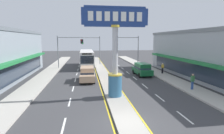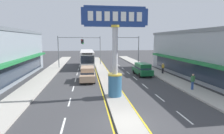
{
  "view_description": "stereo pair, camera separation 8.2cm",
  "coord_description": "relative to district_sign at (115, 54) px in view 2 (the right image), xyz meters",
  "views": [
    {
      "loc": [
        -2.67,
        -10.8,
        5.48
      ],
      "look_at": [
        0.04,
        7.79,
        2.6
      ],
      "focal_mm": 28.69,
      "sensor_mm": 36.0,
      "label": 1
    },
    {
      "loc": [
        -2.59,
        -10.81,
        5.48
      ],
      "look_at": [
        0.04,
        7.79,
        2.6
      ],
      "focal_mm": 28.69,
      "sensor_mm": 36.0,
      "label": 2
    }
  ],
  "objects": [
    {
      "name": "bus_far_right_lane",
      "position": [
        -2.55,
        20.03,
        -2.27
      ],
      "size": [
        2.65,
        11.22,
        3.26
      ],
      "color": "silver",
      "rests_on": "ground"
    },
    {
      "name": "sidewalk_right",
      "position": [
        8.83,
        10.47,
        -4.05
      ],
      "size": [
        2.67,
        60.0,
        0.18
      ],
      "primitive_type": "cube",
      "color": "#ADA89E",
      "rests_on": "ground"
    },
    {
      "name": "lane_markings",
      "position": [
        -0.0,
        11.12,
        -4.13
      ],
      "size": [
        8.54,
        52.0,
        0.01
      ],
      "color": "silver",
      "rests_on": "ground"
    },
    {
      "name": "pedestrian_far_side",
      "position": [
        9.27,
        10.13,
        -3.02
      ],
      "size": [
        0.45,
        0.36,
        1.65
      ],
      "color": "black",
      "rests_on": "sidewalk_right"
    },
    {
      "name": "suv_near_left_lane",
      "position": [
        5.85,
        9.91,
        -3.15
      ],
      "size": [
        2.12,
        4.68,
        1.9
      ],
      "color": "#14562D",
      "rests_on": "ground"
    },
    {
      "name": "pedestrian_near_kerb",
      "position": [
        8.55,
        0.89,
        -2.99
      ],
      "size": [
        0.45,
        0.36,
        1.71
      ],
      "color": "#2D4C8C",
      "rests_on": "sidewalk_right"
    },
    {
      "name": "suv_near_right_lane",
      "position": [
        -2.55,
        7.25,
        -3.15
      ],
      "size": [
        2.01,
        4.62,
        1.9
      ],
      "color": "tan",
      "rests_on": "ground"
    },
    {
      "name": "ground_plane",
      "position": [
        0.0,
        -5.53,
        -4.14
      ],
      "size": [
        160.0,
        160.0,
        0.0
      ],
      "primitive_type": "plane",
      "color": "#3A3A3D"
    },
    {
      "name": "median_strip",
      "position": [
        0.0,
        12.47,
        -4.07
      ],
      "size": [
        1.8,
        52.0,
        0.14
      ],
      "primitive_type": "cube",
      "color": "#A39E93",
      "rests_on": "ground"
    },
    {
      "name": "traffic_light_left_side",
      "position": [
        -6.14,
        18.57,
        0.11
      ],
      "size": [
        4.86,
        0.46,
        6.2
      ],
      "color": "slate",
      "rests_on": "ground"
    },
    {
      "name": "sidewalk_left",
      "position": [
        -8.83,
        10.47,
        -4.05
      ],
      "size": [
        2.67,
        60.0,
        0.18
      ],
      "primitive_type": "cube",
      "color": "#ADA89E",
      "rests_on": "ground"
    },
    {
      "name": "storefront_right",
      "position": [
        15.61,
        6.7,
        -0.72
      ],
      "size": [
        9.98,
        25.65,
        6.83
      ],
      "color": "#999EA3",
      "rests_on": "ground"
    },
    {
      "name": "traffic_light_right_side",
      "position": [
        6.14,
        19.09,
        0.11
      ],
      "size": [
        4.86,
        0.46,
        6.2
      ],
      "color": "slate",
      "rests_on": "ground"
    },
    {
      "name": "district_sign",
      "position": [
        0.0,
        0.0,
        0.0
      ],
      "size": [
        6.05,
        1.35,
        8.29
      ],
      "color": "#33668C",
      "rests_on": "median_strip"
    },
    {
      "name": "traffic_light_median_far",
      "position": [
        -1.15,
        22.84,
        0.06
      ],
      "size": [
        4.2,
        0.46,
        6.2
      ],
      "color": "slate",
      "rests_on": "ground"
    }
  ]
}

